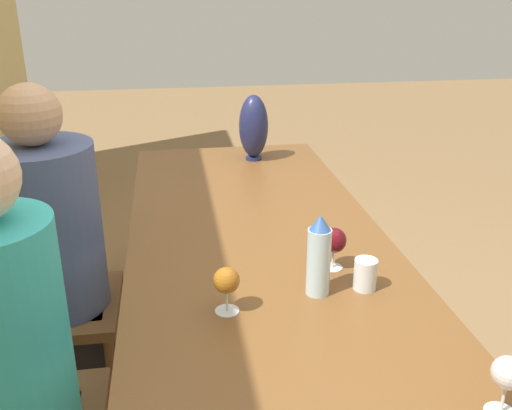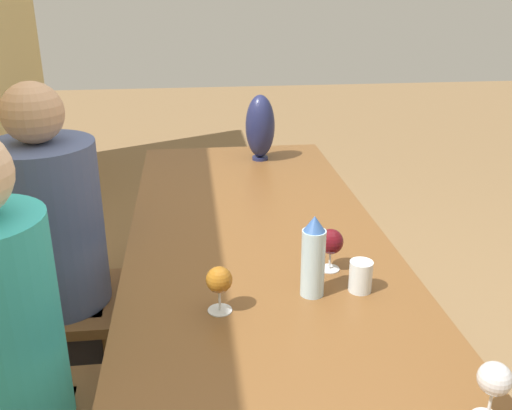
% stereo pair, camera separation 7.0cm
% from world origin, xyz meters
% --- Properties ---
extents(dining_table, '(2.48, 0.90, 0.72)m').
position_xyz_m(dining_table, '(0.00, 0.00, 0.65)').
color(dining_table, brown).
rests_on(dining_table, ground_plane).
extents(water_bottle, '(0.07, 0.07, 0.25)m').
position_xyz_m(water_bottle, '(-0.31, -0.11, 0.84)').
color(water_bottle, silver).
rests_on(water_bottle, dining_table).
extents(water_tumbler, '(0.07, 0.07, 0.09)m').
position_xyz_m(water_tumbler, '(-0.30, -0.25, 0.77)').
color(water_tumbler, silver).
rests_on(water_tumbler, dining_table).
extents(vase, '(0.14, 0.14, 0.32)m').
position_xyz_m(vase, '(1.00, -0.12, 0.89)').
color(vase, '#1E234C').
rests_on(vase, dining_table).
extents(wine_glass_2, '(0.07, 0.07, 0.13)m').
position_xyz_m(wine_glass_2, '(-0.36, 0.16, 0.81)').
color(wine_glass_2, silver).
rests_on(wine_glass_2, dining_table).
extents(wine_glass_3, '(0.07, 0.07, 0.14)m').
position_xyz_m(wine_glass_3, '(-0.84, -0.37, 0.82)').
color(wine_glass_3, silver).
rests_on(wine_glass_3, dining_table).
extents(wine_glass_4, '(0.08, 0.08, 0.14)m').
position_xyz_m(wine_glass_4, '(-0.17, -0.19, 0.81)').
color(wine_glass_4, silver).
rests_on(wine_glass_4, dining_table).
extents(chair_far, '(0.44, 0.44, 0.86)m').
position_xyz_m(chair_far, '(0.20, 0.80, 0.47)').
color(chair_far, brown).
rests_on(chair_far, ground_plane).
extents(person_near, '(0.33, 0.33, 1.27)m').
position_xyz_m(person_near, '(-0.43, 0.72, 0.69)').
color(person_near, '#2D2D38').
rests_on(person_near, ground_plane).
extents(person_far, '(0.38, 0.38, 1.26)m').
position_xyz_m(person_far, '(0.20, 0.72, 0.67)').
color(person_far, '#2D2D38').
rests_on(person_far, ground_plane).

